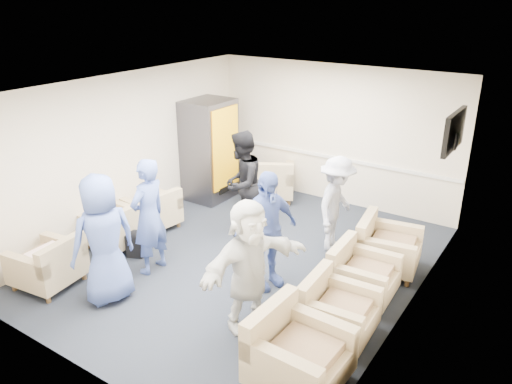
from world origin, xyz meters
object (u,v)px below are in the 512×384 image
Objects in this scene: armchair_right_midnear at (335,312)px; vending_machine at (210,150)px; armchair_left_mid at (118,229)px; person_back_left at (242,184)px; armchair_right_far at (385,248)px; person_front_left at (103,240)px; armchair_right_near at (294,355)px; person_back_right at (336,205)px; armchair_left_far at (154,212)px; armchair_left_near at (50,266)px; person_mid_left at (149,217)px; person_front_right at (249,265)px; armchair_right_midfar at (360,276)px; person_mid_right at (266,231)px; armchair_corner at (270,182)px.

armchair_right_midnear is 0.42× the size of vending_machine.
person_back_left reaches higher than armchair_left_mid.
person_front_left is at bearing 126.16° from armchair_right_far.
person_back_right is at bearing 19.58° from armchair_right_near.
armchair_left_far is 3.20m from person_back_right.
armchair_left_near is 1.53m from person_mid_left.
person_mid_left is (0.88, 1.12, 0.56)m from armchair_left_near.
person_front_right is (-0.94, -2.23, 0.50)m from armchair_right_far.
person_mid_left reaches higher than armchair_right_midfar.
armchair_left_mid is at bearing -103.44° from person_mid_left.
person_back_right is at bearing 124.31° from armchair_left_mid.
armchair_left_near is at bearing -38.91° from person_mid_left.
person_front_left is 1.02× the size of person_mid_left.
armchair_left_near is at bearing 145.85° from person_mid_right.
person_mid_left is at bearing 131.46° from person_mid_right.
armchair_left_mid is 0.67× the size of armchair_corner.
person_back_left is at bearing 68.05° from person_mid_right.
person_back_right is at bearing -12.10° from vending_machine.
person_back_left is (-2.49, 0.75, 0.58)m from armchair_right_midfar.
armchair_right_midnear is 2.26m from person_back_right.
person_mid_left is (-0.05, 0.88, -0.02)m from person_front_left.
armchair_left_near is 4.34m from armchair_right_midfar.
armchair_right_far is at bearing 81.62° from person_back_left.
person_front_left is at bearing 105.95° from armchair_right_midnear.
person_back_left reaches higher than armchair_corner.
armchair_left_near is 1.08× the size of armchair_left_mid.
person_back_right is at bearing 117.74° from armchair_left_far.
person_back_left is at bearing 53.72° from armchair_right_midnear.
armchair_right_near is at bearing -103.57° from person_front_right.
armchair_left_far is at bearing -87.04° from vending_machine.
armchair_corner reaches higher than armchair_left_far.
armchair_right_far is (3.88, 1.74, 0.02)m from armchair_left_mid.
person_front_right is (0.30, -0.87, -0.02)m from person_mid_right.
person_mid_right is (2.53, 1.71, 0.54)m from armchair_left_near.
armchair_right_near reaches higher than armchair_right_midfar.
armchair_left_far is 0.90× the size of armchair_right_far.
person_front_left is (-2.83, -1.92, 0.57)m from armchair_right_midfar.
person_mid_left is 1.84m from person_back_left.
armchair_right_midfar is 1.69m from person_front_right.
person_front_left is 1.07× the size of person_front_right.
person_mid_right is (2.72, -2.18, -0.14)m from vending_machine.
armchair_corner is at bearing 27.95° from vending_machine.
armchair_left_mid is at bearing 7.87° from armchair_left_far.
armchair_right_near is 0.99m from armchair_right_midnear.
armchair_left_far is 1.67m from person_back_left.
armchair_right_midfar is (3.86, -0.00, 0.01)m from armchair_left_far.
person_back_left is (-2.50, -0.16, 0.56)m from armchair_right_far.
armchair_left_near is 3.11m from person_mid_right.
armchair_right_far is 4.10m from vending_machine.
armchair_right_midnear is at bearing 91.37° from person_mid_left.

